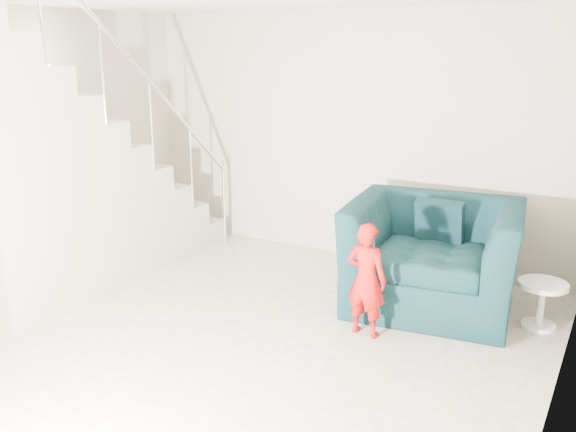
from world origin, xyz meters
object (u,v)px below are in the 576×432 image
(toddler, at_px, (366,280))
(armchair, at_px, (433,255))
(side_table, at_px, (542,297))
(staircase, at_px, (63,192))

(toddler, bearing_deg, armchair, -103.99)
(toddler, bearing_deg, side_table, -140.53)
(armchair, xyz_separation_m, staircase, (-3.30, -1.30, 0.46))
(side_table, bearing_deg, staircase, -162.99)
(side_table, bearing_deg, toddler, -145.12)
(staircase, bearing_deg, armchair, 21.45)
(toddler, height_order, side_table, toddler)
(toddler, distance_m, side_table, 1.53)
(staircase, bearing_deg, side_table, 17.01)
(armchair, distance_m, toddler, 0.91)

